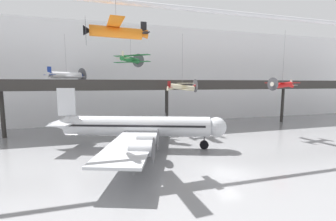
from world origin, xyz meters
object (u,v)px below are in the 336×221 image
(suspended_plane_orange_highwing, at_px, (116,32))
(suspended_plane_cream_biplane, at_px, (182,87))
(suspended_plane_green_biplane, at_px, (131,59))
(airliner_silver_main, at_px, (137,127))
(suspended_plane_red_highwing, at_px, (282,85))
(suspended_plane_white_twin, at_px, (67,75))

(suspended_plane_orange_highwing, bearing_deg, suspended_plane_cream_biplane, -137.49)
(suspended_plane_orange_highwing, bearing_deg, suspended_plane_green_biplane, -106.42)
(airliner_silver_main, bearing_deg, suspended_plane_red_highwing, 20.74)
(suspended_plane_cream_biplane, height_order, suspended_plane_white_twin, suspended_plane_white_twin)
(suspended_plane_orange_highwing, distance_m, suspended_plane_white_twin, 22.64)
(airliner_silver_main, distance_m, suspended_plane_red_highwing, 27.39)
(airliner_silver_main, bearing_deg, suspended_plane_orange_highwing, -99.62)
(airliner_silver_main, bearing_deg, suspended_plane_cream_biplane, 57.82)
(airliner_silver_main, distance_m, suspended_plane_green_biplane, 14.29)
(airliner_silver_main, bearing_deg, suspended_plane_white_twin, 145.98)
(suspended_plane_cream_biplane, distance_m, suspended_plane_white_twin, 22.76)
(airliner_silver_main, xyz_separation_m, suspended_plane_cream_biplane, (10.09, 8.08, 5.70))
(suspended_plane_orange_highwing, height_order, suspended_plane_white_twin, suspended_plane_orange_highwing)
(suspended_plane_cream_biplane, bearing_deg, suspended_plane_red_highwing, -24.65)
(suspended_plane_orange_highwing, xyz_separation_m, suspended_plane_white_twin, (-8.49, 20.52, -4.39))
(airliner_silver_main, height_order, suspended_plane_orange_highwing, suspended_plane_orange_highwing)
(suspended_plane_cream_biplane, height_order, suspended_plane_green_biplane, suspended_plane_green_biplane)
(suspended_plane_green_biplane, distance_m, suspended_plane_orange_highwing, 15.15)
(suspended_plane_red_highwing, relative_size, suspended_plane_green_biplane, 1.65)
(airliner_silver_main, relative_size, suspended_plane_orange_highwing, 3.34)
(suspended_plane_red_highwing, xyz_separation_m, suspended_plane_white_twin, (-38.09, 14.45, 1.81))
(suspended_plane_red_highwing, distance_m, suspended_plane_cream_biplane, 18.14)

